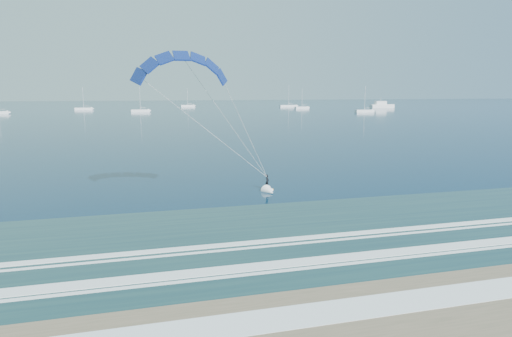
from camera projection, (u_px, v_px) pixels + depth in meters
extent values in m
plane|color=#07273D|center=(304.00, 312.00, 20.20)|extent=(900.00, 900.00, 0.00)
cube|color=#1E423F|center=(257.00, 251.00, 27.80)|extent=(600.00, 22.00, 0.03)
cube|color=white|center=(293.00, 296.00, 21.62)|extent=(600.00, 0.90, 0.07)
cube|color=white|center=(268.00, 266.00, 25.42)|extent=(600.00, 1.10, 0.07)
cube|color=white|center=(250.00, 243.00, 29.23)|extent=(600.00, 0.70, 0.07)
cube|color=white|center=(309.00, 315.00, 19.71)|extent=(600.00, 2.00, 0.02)
cube|color=orange|center=(267.00, 189.00, 45.03)|extent=(1.20, 0.39, 0.07)
imported|color=black|center=(267.00, 182.00, 44.90)|extent=(0.60, 0.65, 1.48)
cone|color=white|center=(270.00, 192.00, 43.75)|extent=(1.31, 1.74, 1.10)
cube|color=white|center=(382.00, 106.00, 257.97)|extent=(13.88, 3.70, 2.04)
cube|color=white|center=(380.00, 103.00, 257.38)|extent=(6.48, 2.96, 1.85)
cylinder|color=silver|center=(381.00, 99.00, 257.05)|extent=(0.16, 0.16, 2.00)
cylinder|color=silver|center=(2.00, 109.00, 190.19)|extent=(2.60, 0.12, 0.12)
cube|color=white|center=(84.00, 109.00, 230.18)|extent=(8.58, 2.40, 1.20)
cylinder|color=silver|center=(83.00, 97.00, 229.20)|extent=(0.18, 0.18, 10.38)
cylinder|color=silver|center=(86.00, 106.00, 230.25)|extent=(2.60, 0.12, 0.12)
cube|color=white|center=(140.00, 111.00, 207.47)|extent=(8.25, 2.40, 1.20)
cylinder|color=silver|center=(140.00, 98.00, 206.50)|extent=(0.18, 0.18, 10.31)
cylinder|color=silver|center=(143.00, 108.00, 207.55)|extent=(2.60, 0.12, 0.12)
cube|color=white|center=(188.00, 106.00, 273.90)|extent=(8.20, 2.40, 1.20)
cylinder|color=silver|center=(188.00, 96.00, 272.95)|extent=(0.18, 0.18, 10.02)
cylinder|color=silver|center=(190.00, 104.00, 273.98)|extent=(2.60, 0.12, 0.12)
cube|color=white|center=(302.00, 108.00, 245.81)|extent=(7.59, 2.40, 1.20)
cylinder|color=silver|center=(302.00, 98.00, 244.93)|extent=(0.18, 0.18, 9.31)
cylinder|color=silver|center=(304.00, 105.00, 245.89)|extent=(2.60, 0.12, 0.12)
cube|color=white|center=(364.00, 111.00, 205.21)|extent=(8.60, 2.40, 1.20)
cylinder|color=silver|center=(365.00, 98.00, 204.22)|extent=(0.18, 0.18, 10.47)
cylinder|color=silver|center=(367.00, 108.00, 205.28)|extent=(2.60, 0.12, 0.12)
cube|color=white|center=(289.00, 106.00, 272.51)|extent=(10.88, 2.40, 1.20)
cylinder|color=silver|center=(289.00, 95.00, 271.41)|extent=(0.18, 0.18, 11.90)
cylinder|color=silver|center=(290.00, 104.00, 272.59)|extent=(2.60, 0.12, 0.12)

